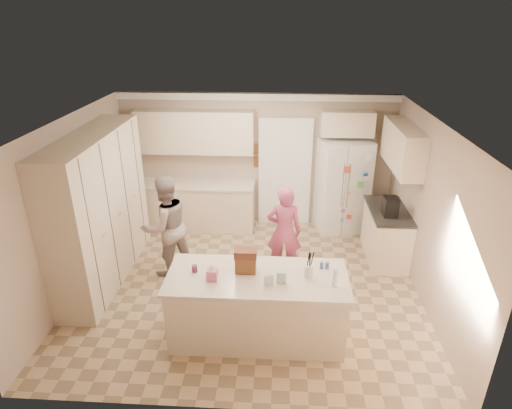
# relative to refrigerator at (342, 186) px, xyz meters

# --- Properties ---
(floor) EXTENTS (5.20, 4.60, 0.02)m
(floor) POSITION_rel_refrigerator_xyz_m (-1.65, -2.07, -0.91)
(floor) COLOR tan
(floor) RESTS_ON ground
(ceiling) EXTENTS (5.20, 4.60, 0.02)m
(ceiling) POSITION_rel_refrigerator_xyz_m (-1.65, -2.07, 1.71)
(ceiling) COLOR white
(ceiling) RESTS_ON wall_back
(wall_back) EXTENTS (5.20, 0.02, 2.60)m
(wall_back) POSITION_rel_refrigerator_xyz_m (-1.65, 0.24, 0.40)
(wall_back) COLOR tan
(wall_back) RESTS_ON ground
(wall_front) EXTENTS (5.20, 0.02, 2.60)m
(wall_front) POSITION_rel_refrigerator_xyz_m (-1.65, -4.38, 0.40)
(wall_front) COLOR tan
(wall_front) RESTS_ON ground
(wall_left) EXTENTS (0.02, 4.60, 2.60)m
(wall_left) POSITION_rel_refrigerator_xyz_m (-4.26, -2.07, 0.40)
(wall_left) COLOR tan
(wall_left) RESTS_ON ground
(wall_right) EXTENTS (0.02, 4.60, 2.60)m
(wall_right) POSITION_rel_refrigerator_xyz_m (0.96, -2.07, 0.40)
(wall_right) COLOR tan
(wall_right) RESTS_ON ground
(crown_back) EXTENTS (5.20, 0.08, 0.12)m
(crown_back) POSITION_rel_refrigerator_xyz_m (-1.65, 0.19, 1.63)
(crown_back) COLOR white
(crown_back) RESTS_ON wall_back
(pantry_bank) EXTENTS (0.60, 2.60, 2.35)m
(pantry_bank) POSITION_rel_refrigerator_xyz_m (-3.95, -1.87, 0.28)
(pantry_bank) COLOR beige
(pantry_bank) RESTS_ON floor
(back_base_cab) EXTENTS (2.20, 0.60, 0.88)m
(back_base_cab) POSITION_rel_refrigerator_xyz_m (-2.80, -0.07, -0.46)
(back_base_cab) COLOR beige
(back_base_cab) RESTS_ON floor
(back_countertop) EXTENTS (2.24, 0.63, 0.04)m
(back_countertop) POSITION_rel_refrigerator_xyz_m (-2.80, -0.08, 0.00)
(back_countertop) COLOR beige
(back_countertop) RESTS_ON back_base_cab
(back_upper_cab) EXTENTS (2.20, 0.35, 0.80)m
(back_upper_cab) POSITION_rel_refrigerator_xyz_m (-2.80, 0.05, 1.00)
(back_upper_cab) COLOR beige
(back_upper_cab) RESTS_ON wall_back
(doorway_opening) EXTENTS (0.90, 0.06, 2.10)m
(doorway_opening) POSITION_rel_refrigerator_xyz_m (-1.10, 0.21, 0.15)
(doorway_opening) COLOR black
(doorway_opening) RESTS_ON floor
(doorway_casing) EXTENTS (1.02, 0.03, 2.22)m
(doorway_casing) POSITION_rel_refrigerator_xyz_m (-1.10, 0.17, 0.15)
(doorway_casing) COLOR white
(doorway_casing) RESTS_ON floor
(wall_frame_upper) EXTENTS (0.15, 0.02, 0.20)m
(wall_frame_upper) POSITION_rel_refrigerator_xyz_m (-1.63, 0.20, 0.65)
(wall_frame_upper) COLOR brown
(wall_frame_upper) RESTS_ON wall_back
(wall_frame_lower) EXTENTS (0.15, 0.02, 0.20)m
(wall_frame_lower) POSITION_rel_refrigerator_xyz_m (-1.63, 0.20, 0.38)
(wall_frame_lower) COLOR brown
(wall_frame_lower) RESTS_ON wall_back
(refrigerator) EXTENTS (1.04, 0.89, 1.80)m
(refrigerator) POSITION_rel_refrigerator_xyz_m (0.00, 0.00, 0.00)
(refrigerator) COLOR white
(refrigerator) RESTS_ON floor
(fridge_seam) EXTENTS (0.02, 0.02, 1.78)m
(fridge_seam) POSITION_rel_refrigerator_xyz_m (0.00, -0.36, 0.00)
(fridge_seam) COLOR gray
(fridge_seam) RESTS_ON refrigerator
(fridge_dispenser) EXTENTS (0.22, 0.03, 0.35)m
(fridge_dispenser) POSITION_rel_refrigerator_xyz_m (-0.22, -0.37, 0.25)
(fridge_dispenser) COLOR black
(fridge_dispenser) RESTS_ON refrigerator
(fridge_handle_l) EXTENTS (0.02, 0.02, 0.85)m
(fridge_handle_l) POSITION_rel_refrigerator_xyz_m (-0.05, -0.37, 0.15)
(fridge_handle_l) COLOR silver
(fridge_handle_l) RESTS_ON refrigerator
(fridge_handle_r) EXTENTS (0.02, 0.02, 0.85)m
(fridge_handle_r) POSITION_rel_refrigerator_xyz_m (0.05, -0.37, 0.15)
(fridge_handle_r) COLOR silver
(fridge_handle_r) RESTS_ON refrigerator
(over_fridge_cab) EXTENTS (0.95, 0.35, 0.45)m
(over_fridge_cab) POSITION_rel_refrigerator_xyz_m (-0.00, 0.05, 1.20)
(over_fridge_cab) COLOR beige
(over_fridge_cab) RESTS_ON wall_back
(right_base_cab) EXTENTS (0.60, 1.20, 0.88)m
(right_base_cab) POSITION_rel_refrigerator_xyz_m (0.65, -1.07, -0.46)
(right_base_cab) COLOR beige
(right_base_cab) RESTS_ON floor
(right_countertop) EXTENTS (0.63, 1.24, 0.04)m
(right_countertop) POSITION_rel_refrigerator_xyz_m (0.64, -1.07, 0.00)
(right_countertop) COLOR #2D2B28
(right_countertop) RESTS_ON right_base_cab
(right_upper_cab) EXTENTS (0.35, 1.50, 0.70)m
(right_upper_cab) POSITION_rel_refrigerator_xyz_m (0.77, -0.87, 1.05)
(right_upper_cab) COLOR beige
(right_upper_cab) RESTS_ON wall_right
(coffee_maker) EXTENTS (0.22, 0.28, 0.30)m
(coffee_maker) POSITION_rel_refrigerator_xyz_m (0.60, -1.27, 0.17)
(coffee_maker) COLOR black
(coffee_maker) RESTS_ON right_countertop
(island_base) EXTENTS (2.20, 0.90, 0.88)m
(island_base) POSITION_rel_refrigerator_xyz_m (-1.45, -3.17, -0.46)
(island_base) COLOR beige
(island_base) RESTS_ON floor
(island_top) EXTENTS (2.28, 0.96, 0.05)m
(island_top) POSITION_rel_refrigerator_xyz_m (-1.45, -3.17, 0.00)
(island_top) COLOR beige
(island_top) RESTS_ON island_base
(utensil_crock) EXTENTS (0.13, 0.13, 0.15)m
(utensil_crock) POSITION_rel_refrigerator_xyz_m (-0.80, -3.12, 0.10)
(utensil_crock) COLOR white
(utensil_crock) RESTS_ON island_top
(tissue_box) EXTENTS (0.13, 0.13, 0.14)m
(tissue_box) POSITION_rel_refrigerator_xyz_m (-2.00, -3.27, 0.10)
(tissue_box) COLOR #DD6A8E
(tissue_box) RESTS_ON island_top
(tissue_plume) EXTENTS (0.08, 0.08, 0.08)m
(tissue_plume) POSITION_rel_refrigerator_xyz_m (-2.00, -3.27, 0.20)
(tissue_plume) COLOR white
(tissue_plume) RESTS_ON tissue_box
(dollhouse_body) EXTENTS (0.26, 0.18, 0.22)m
(dollhouse_body) POSITION_rel_refrigerator_xyz_m (-1.60, -3.07, 0.14)
(dollhouse_body) COLOR brown
(dollhouse_body) RESTS_ON island_top
(dollhouse_roof) EXTENTS (0.28, 0.20, 0.10)m
(dollhouse_roof) POSITION_rel_refrigerator_xyz_m (-1.60, -3.07, 0.30)
(dollhouse_roof) COLOR #592D1E
(dollhouse_roof) RESTS_ON dollhouse_body
(jam_jar) EXTENTS (0.07, 0.07, 0.09)m
(jam_jar) POSITION_rel_refrigerator_xyz_m (-2.25, -3.12, 0.07)
(jam_jar) COLOR #59263F
(jam_jar) RESTS_ON island_top
(greeting_card_a) EXTENTS (0.12, 0.06, 0.16)m
(greeting_card_a) POSITION_rel_refrigerator_xyz_m (-1.30, -3.37, 0.11)
(greeting_card_a) COLOR white
(greeting_card_a) RESTS_ON island_top
(greeting_card_b) EXTENTS (0.12, 0.05, 0.16)m
(greeting_card_b) POSITION_rel_refrigerator_xyz_m (-1.15, -3.32, 0.11)
(greeting_card_b) COLOR silver
(greeting_card_b) RESTS_ON island_top
(water_bottle) EXTENTS (0.07, 0.07, 0.24)m
(water_bottle) POSITION_rel_refrigerator_xyz_m (-0.50, -3.32, 0.14)
(water_bottle) COLOR silver
(water_bottle) RESTS_ON island_top
(shaker_salt) EXTENTS (0.05, 0.05, 0.09)m
(shaker_salt) POSITION_rel_refrigerator_xyz_m (-0.63, -2.95, 0.07)
(shaker_salt) COLOR #3C4E9A
(shaker_salt) RESTS_ON island_top
(shaker_pepper) EXTENTS (0.05, 0.05, 0.09)m
(shaker_pepper) POSITION_rel_refrigerator_xyz_m (-0.56, -2.95, 0.07)
(shaker_pepper) COLOR #3C4E9A
(shaker_pepper) RESTS_ON island_top
(teen_boy) EXTENTS (1.04, 1.02, 1.69)m
(teen_boy) POSITION_rel_refrigerator_xyz_m (-2.98, -1.74, -0.06)
(teen_boy) COLOR gray
(teen_boy) RESTS_ON floor
(teen_girl) EXTENTS (0.57, 0.38, 1.52)m
(teen_girl) POSITION_rel_refrigerator_xyz_m (-1.11, -1.65, -0.14)
(teen_girl) COLOR #BC4A6B
(teen_girl) RESTS_ON floor
(fridge_magnets) EXTENTS (0.76, 0.02, 1.44)m
(fridge_magnets) POSITION_rel_refrigerator_xyz_m (0.00, -0.36, 0.00)
(fridge_magnets) COLOR tan
(fridge_magnets) RESTS_ON refrigerator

